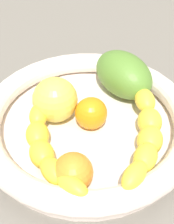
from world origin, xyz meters
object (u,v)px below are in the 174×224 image
at_px(banana_draped_left, 145,127).
at_px(banana_draped_right, 45,141).
at_px(fruit_bowl, 87,121).
at_px(orange_front, 73,172).
at_px(mango_green, 123,74).
at_px(apple_yellow, 55,100).
at_px(orange_mid_left, 91,114).

xyz_separation_m(banana_draped_left, banana_draped_right, (-0.15, 0.02, -0.00)).
height_order(fruit_bowl, orange_front, orange_front).
bearing_deg(mango_green, apple_yellow, -165.73).
bearing_deg(mango_green, orange_mid_left, -139.08).
xyz_separation_m(fruit_bowl, mango_green, (0.09, 0.07, 0.03)).
distance_m(fruit_bowl, orange_mid_left, 0.02).
bearing_deg(banana_draped_left, orange_mid_left, 140.91).
bearing_deg(apple_yellow, orange_front, -92.57).
xyz_separation_m(fruit_bowl, orange_mid_left, (0.01, -0.00, 0.01)).
xyz_separation_m(fruit_bowl, banana_draped_left, (0.07, -0.06, 0.02)).
xyz_separation_m(banana_draped_left, orange_mid_left, (-0.07, 0.05, -0.00)).
bearing_deg(apple_yellow, banana_draped_left, -38.01).
height_order(orange_mid_left, apple_yellow, apple_yellow).
height_order(banana_draped_right, orange_front, orange_front).
xyz_separation_m(banana_draped_left, mango_green, (0.01, 0.12, 0.01)).
distance_m(fruit_bowl, apple_yellow, 0.06).
bearing_deg(banana_draped_right, orange_mid_left, 24.45).
bearing_deg(banana_draped_right, fruit_bowl, 27.09).
distance_m(orange_front, orange_mid_left, 0.12).
height_order(banana_draped_right, apple_yellow, apple_yellow).
bearing_deg(fruit_bowl, banana_draped_left, -37.01).
xyz_separation_m(banana_draped_left, apple_yellow, (-0.12, 0.09, 0.01)).
bearing_deg(orange_mid_left, orange_front, -118.73).
relative_size(fruit_bowl, apple_yellow, 4.69).
distance_m(banana_draped_left, orange_front, 0.13).
relative_size(fruit_bowl, banana_draped_left, 1.54).
relative_size(banana_draped_left, mango_green, 1.87).
height_order(banana_draped_left, orange_mid_left, orange_mid_left).
distance_m(orange_mid_left, mango_green, 0.11).
height_order(banana_draped_right, mango_green, mango_green).
distance_m(banana_draped_right, mango_green, 0.19).
bearing_deg(banana_draped_right, mango_green, 33.47).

